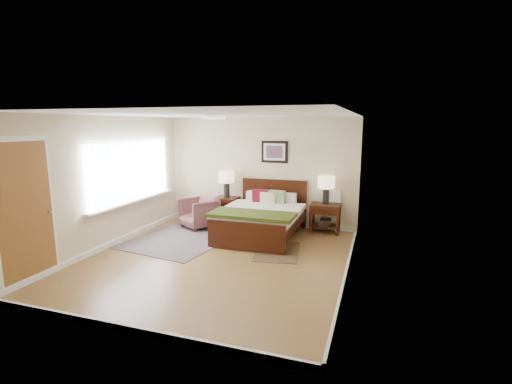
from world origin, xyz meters
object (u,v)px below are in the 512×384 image
nightstand_right (325,215)px  lamp_right (326,184)px  bed (262,214)px  armchair (199,213)px  nightstand_left (227,202)px  rug_persian (187,236)px  lamp_left (227,179)px

nightstand_right → lamp_right: 0.68m
bed → armchair: bed is taller
nightstand_left → rug_persian: size_ratio=0.25×
bed → armchair: size_ratio=2.67×
nightstand_right → lamp_left: size_ratio=1.04×
nightstand_right → lamp_left: bearing=179.7°
lamp_right → armchair: 2.94m
nightstand_left → nightstand_right: (2.32, 0.01, -0.13)m
nightstand_left → lamp_left: 0.56m
lamp_right → nightstand_left: bearing=-179.5°
nightstand_right → armchair: (-2.80, -0.52, -0.05)m
armchair → nightstand_left: bearing=78.0°
nightstand_right → lamp_right: lamp_right is taller
lamp_left → armchair: size_ratio=0.82×
nightstand_right → nightstand_left: bearing=-179.8°
bed → lamp_right: size_ratio=3.25×
nightstand_right → armchair: size_ratio=0.86×
nightstand_left → lamp_left: bearing=90.0°
armchair → nightstand_right: bearing=41.4°
nightstand_left → nightstand_right: 2.33m
bed → nightstand_right: bearing=31.0°
nightstand_left → armchair: size_ratio=0.86×
lamp_right → rug_persian: (-2.70, -1.27, -1.06)m
lamp_right → rug_persian: lamp_right is taller
bed → lamp_left: 1.45m
nightstand_right → armchair: armchair is taller
lamp_left → nightstand_left: bearing=-90.0°
bed → nightstand_left: 1.32m
nightstand_left → nightstand_right: size_ratio=1.01×
bed → lamp_right: bearing=31.5°
bed → armchair: bearing=172.4°
rug_persian → armchair: bearing=106.0°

